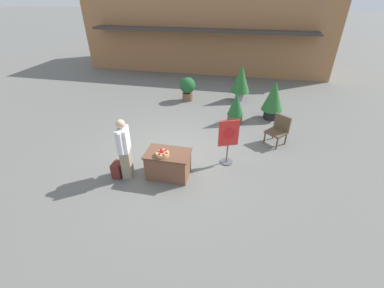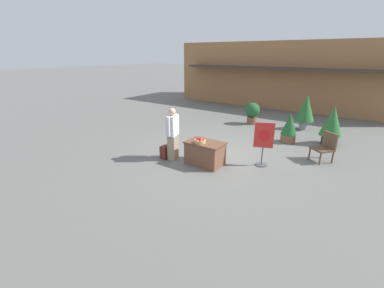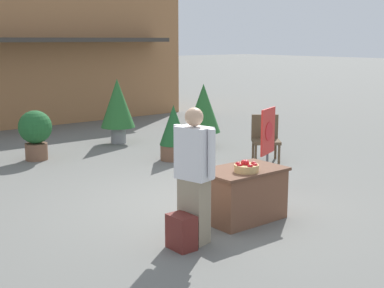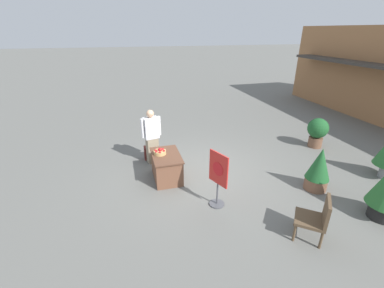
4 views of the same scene
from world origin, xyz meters
name	(u,v)px [view 2 (image 2 of 4)]	position (x,y,z in m)	size (l,w,h in m)	color
ground_plane	(218,154)	(0.00, 0.00, 0.00)	(120.00, 120.00, 0.00)	slate
storefront_building	(289,74)	(-0.77, 10.58, 1.98)	(13.93, 5.11, 3.95)	#9E6B42
display_table	(205,153)	(0.07, -0.95, 0.36)	(1.16, 0.74, 0.72)	brown
apple_basket	(200,141)	(-0.02, -1.10, 0.79)	(0.33, 0.33, 0.16)	tan
person_visitor	(173,134)	(-0.99, -1.19, 0.86)	(0.35, 0.60, 1.68)	gray
backpack	(166,152)	(-1.25, -1.27, 0.21)	(0.24, 0.34, 0.42)	maroon
poster_board	(263,143)	(1.54, -0.02, 0.73)	(0.54, 0.36, 1.35)	#4C4C51
patio_chair	(325,146)	(3.03, 1.43, 0.51)	(0.77, 0.77, 0.94)	brown
potted_plant_near_left	(289,128)	(1.59, 2.66, 0.59)	(0.59, 0.59, 1.15)	brown
potted_plant_far_right	(306,109)	(1.63, 4.94, 0.92)	(0.82, 0.82, 1.55)	gray
potted_plant_near_right	(252,112)	(-0.64, 4.44, 0.60)	(0.69, 0.69, 1.03)	brown
potted_plant_far_left	(332,123)	(2.92, 3.29, 0.82)	(0.79, 0.79, 1.47)	black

